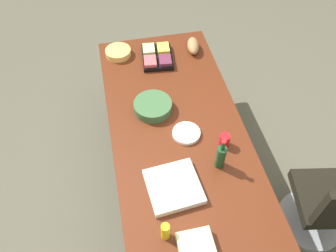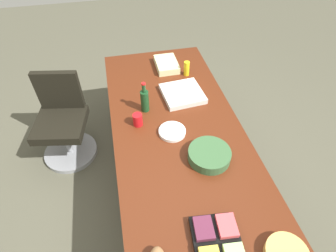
% 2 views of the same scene
% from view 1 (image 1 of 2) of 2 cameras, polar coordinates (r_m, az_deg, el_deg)
% --- Properties ---
extents(ground_plane, '(10.00, 10.00, 0.00)m').
position_cam_1_polar(ground_plane, '(3.33, 1.58, -9.37)').
color(ground_plane, '#525040').
extents(conference_table, '(2.58, 1.07, 0.74)m').
position_cam_1_polar(conference_table, '(2.76, 1.89, -2.36)').
color(conference_table, '#51210F').
rests_on(conference_table, ground).
extents(office_chair, '(0.56, 0.56, 0.92)m').
position_cam_1_polar(office_chair, '(3.07, 24.51, -12.26)').
color(office_chair, gray).
rests_on(office_chair, ground).
extents(salad_bowl, '(0.39, 0.39, 0.08)m').
position_cam_1_polar(salad_bowl, '(2.86, -2.52, 3.27)').
color(salad_bowl, '#375D36').
rests_on(salad_bowl, conference_table).
extents(chip_bowl, '(0.31, 0.31, 0.06)m').
position_cam_1_polar(chip_bowl, '(3.42, -8.23, 11.96)').
color(chip_bowl, '#E1B057').
rests_on(chip_bowl, conference_table).
extents(pizza_box, '(0.39, 0.39, 0.05)m').
position_cam_1_polar(pizza_box, '(2.43, 0.94, -9.98)').
color(pizza_box, silver).
rests_on(pizza_box, conference_table).
extents(fruit_platter, '(0.39, 0.31, 0.07)m').
position_cam_1_polar(fruit_platter, '(3.34, -1.85, 11.43)').
color(fruit_platter, black).
rests_on(fruit_platter, conference_table).
extents(red_solo_cup, '(0.09, 0.09, 0.11)m').
position_cam_1_polar(red_solo_cup, '(2.65, 9.32, -2.35)').
color(red_solo_cup, red).
rests_on(red_solo_cup, conference_table).
extents(bread_loaf, '(0.26, 0.15, 0.10)m').
position_cam_1_polar(bread_loaf, '(3.44, 4.17, 13.09)').
color(bread_loaf, '#9E7045').
rests_on(bread_loaf, conference_table).
extents(paper_plate_stack, '(0.23, 0.23, 0.03)m').
position_cam_1_polar(paper_plate_stack, '(2.71, 3.05, -1.21)').
color(paper_plate_stack, white).
rests_on(paper_plate_stack, conference_table).
extents(mustard_bottle, '(0.06, 0.06, 0.15)m').
position_cam_1_polar(mustard_bottle, '(2.24, -0.43, -17.02)').
color(mustard_bottle, yellow).
rests_on(mustard_bottle, conference_table).
extents(wine_bottle, '(0.09, 0.09, 0.29)m').
position_cam_1_polar(wine_bottle, '(2.49, 8.73, -4.96)').
color(wine_bottle, '#163F1E').
rests_on(wine_bottle, conference_table).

